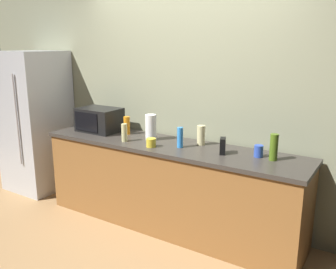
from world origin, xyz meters
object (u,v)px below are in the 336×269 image
microwave (99,120)px  mug_yellow (151,143)px  bottle_vinegar (124,133)px  refrigerator (36,121)px  bottle_hand_soap (201,135)px  bottle_dish_soap (127,125)px  bottle_olive_oil (274,147)px  bottle_spray_cleaner (180,137)px  paper_towel_roll (151,127)px  mug_blue (259,151)px  cordless_phone (223,146)px

microwave → mug_yellow: bearing=-14.1°
microwave → bottle_vinegar: 0.57m
refrigerator → bottle_hand_soap: 2.35m
bottle_dish_soap → mug_yellow: 0.59m
bottle_olive_oil → bottle_spray_cleaner: size_ratio=1.17×
microwave → bottle_olive_oil: bearing=0.1°
bottle_spray_cleaner → bottle_dish_soap: bearing=169.8°
refrigerator → paper_towel_roll: bearing=1.6°
refrigerator → mug_blue: size_ratio=16.69×
bottle_dish_soap → bottle_hand_soap: 0.90m
microwave → bottle_hand_soap: microwave is taller
bottle_olive_oil → bottle_dish_soap: bearing=178.3°
refrigerator → paper_towel_roll: size_ratio=6.67×
refrigerator → microwave: size_ratio=3.75×
mug_yellow → bottle_spray_cleaner: bearing=28.6°
bottle_olive_oil → bottle_vinegar: size_ratio=1.26×
refrigerator → bottle_olive_oil: refrigerator is taller
bottle_vinegar → mug_yellow: bottle_vinegar is taller
bottle_dish_soap → refrigerator: bearing=-175.9°
bottle_spray_cleaner → mug_blue: 0.76m
bottle_dish_soap → bottle_olive_oil: bearing=-1.7°
microwave → bottle_olive_oil: (2.02, 0.00, -0.02)m
microwave → bottle_olive_oil: 2.02m
microwave → cordless_phone: 1.57m
paper_towel_roll → bottle_dish_soap: paper_towel_roll is taller
cordless_phone → bottle_spray_cleaner: (-0.44, -0.03, 0.03)m
bottle_olive_oil → bottle_vinegar: 1.51m
bottle_spray_cleaner → mug_blue: size_ratio=1.86×
refrigerator → bottle_hand_soap: size_ratio=9.12×
paper_towel_roll → bottle_dish_soap: bearing=171.9°
paper_towel_roll → mug_yellow: (0.16, -0.22, -0.09)m
bottle_dish_soap → bottle_spray_cleaner: size_ratio=1.00×
bottle_vinegar → bottle_spray_cleaner: bearing=10.7°
bottle_hand_soap → mug_yellow: (-0.38, -0.33, -0.06)m
bottle_dish_soap → bottle_spray_cleaner: bearing=-10.2°
bottle_olive_oil → mug_blue: bottle_olive_oil is taller
paper_towel_roll → bottle_olive_oil: 1.30m
paper_towel_roll → mug_blue: (1.16, 0.03, -0.08)m
bottle_hand_soap → bottle_spray_cleaner: size_ratio=0.98×
microwave → paper_towel_roll: (0.73, 0.00, 0.00)m
refrigerator → mug_blue: bearing=1.5°
refrigerator → bottle_spray_cleaner: refrigerator is taller
refrigerator → bottle_hand_soap: bearing=3.8°
microwave → mug_yellow: (0.88, -0.22, -0.09)m
bottle_dish_soap → mug_yellow: bottle_dish_soap is taller
cordless_phone → bottle_olive_oil: (0.45, 0.06, 0.04)m
refrigerator → bottle_dish_soap: size_ratio=8.96×
bottle_dish_soap → bottle_vinegar: bottle_dish_soap is taller
refrigerator → bottle_dish_soap: bearing=4.1°
microwave → mug_blue: 1.89m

